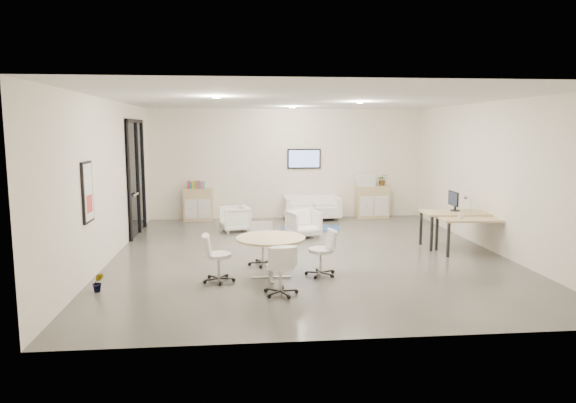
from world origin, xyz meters
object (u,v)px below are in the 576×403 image
Objects in this scene: armchair_left at (235,217)px; round_table at (271,242)px; sideboard_left at (198,205)px; sideboard_right at (372,202)px; desk_rear at (458,216)px; loveseat at (312,208)px; desk_front at (474,222)px; armchair_right at (304,222)px.

round_table is at bearing -6.31° from armchair_left.
sideboard_right reaches higher than sideboard_left.
round_table is at bearing -151.64° from desk_rear.
loveseat is (-1.82, -0.15, -0.15)m from sideboard_right.
sideboard_right is at bearing 60.46° from round_table.
loveseat is 1.10× the size of desk_front.
loveseat is at bearing -2.94° from sideboard_left.
armchair_right is 3.92m from desk_front.
round_table is (-1.57, -5.84, 0.33)m from loveseat.
desk_rear is 0.56m from desk_front.
loveseat is at bearing 128.42° from desk_rear.
armchair_left is at bearing 134.41° from armchair_right.
armchair_right is (1.68, -0.91, 0.01)m from armchair_left.
round_table is at bearing -123.66° from armchair_right.
round_table is at bearing -157.69° from desk_front.
sideboard_right is at bearing -0.22° from sideboard_left.
sideboard_left is 3.75m from armchair_right.
desk_front reaches higher than armchair_left.
round_table is (-4.27, -2.01, -0.06)m from desk_rear.
sideboard_left is 7.61m from desk_front.
desk_rear is (0.88, -3.97, 0.24)m from sideboard_right.
sideboard_right is at bearing 2.68° from loveseat.
desk_front is at bearing -77.63° from sideboard_right.
loveseat is at bearing 59.96° from armchair_right.
sideboard_left is at bearing 175.07° from loveseat.
armchair_left is 1.91m from armchair_right.
sideboard_left reaches higher than desk_front.
sideboard_right is 0.59× the size of loveseat.
desk_front is at bearing -75.48° from desk_rear.
sideboard_right reaches higher than loveseat.
sideboard_right is 0.79× the size of round_table.
armchair_left is 4.42m from round_table.
round_table is (1.71, -6.00, 0.20)m from sideboard_left.
sideboard_left is 0.62× the size of desk_front.
armchair_right is 0.59× the size of round_table.
sideboard_left is at bearing 119.76° from armchair_right.
sideboard_left is 0.56× the size of loveseat.
loveseat is 5.21m from desk_front.
armchair_right is at bearing -43.08° from sideboard_left.
sideboard_left is at bearing 179.78° from sideboard_right.
desk_rear is at bearing 105.25° from desk_front.
sideboard_right is (5.11, -0.02, 0.02)m from sideboard_left.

